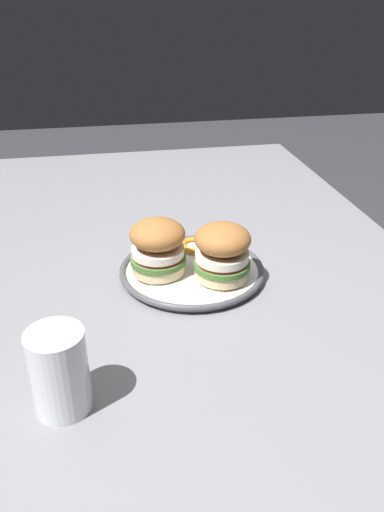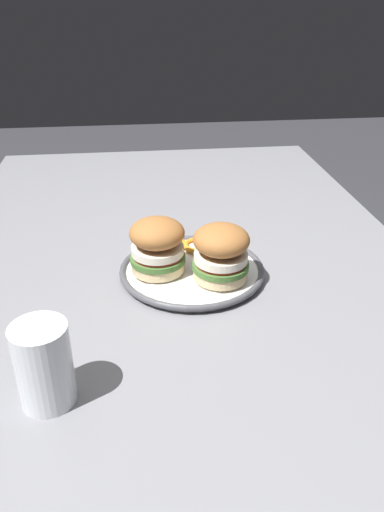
% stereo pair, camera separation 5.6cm
% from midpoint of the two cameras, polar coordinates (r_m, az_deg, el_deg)
% --- Properties ---
extents(ground_plane, '(8.00, 8.00, 0.00)m').
position_cam_midpoint_polar(ground_plane, '(1.47, -2.53, -25.70)').
color(ground_plane, '#333338').
extents(dining_table, '(1.50, 0.95, 0.71)m').
position_cam_midpoint_polar(dining_table, '(1.03, -3.27, -4.71)').
color(dining_table, gray).
rests_on(dining_table, ground).
extents(dinner_plate, '(0.27, 0.27, 0.02)m').
position_cam_midpoint_polar(dinner_plate, '(0.94, -1.71, -1.67)').
color(dinner_plate, white).
rests_on(dinner_plate, dining_table).
extents(sandwich_half_left, '(0.13, 0.13, 0.10)m').
position_cam_midpoint_polar(sandwich_half_left, '(0.88, 1.62, 0.54)').
color(sandwich_half_left, beige).
rests_on(sandwich_half_left, dinner_plate).
extents(sandwich_half_right, '(0.11, 0.11, 0.10)m').
position_cam_midpoint_polar(sandwich_half_right, '(0.90, -5.66, 1.11)').
color(sandwich_half_right, beige).
rests_on(sandwich_half_right, dinner_plate).
extents(orange_peel_curled, '(0.07, 0.07, 0.01)m').
position_cam_midpoint_polar(orange_peel_curled, '(1.00, -1.22, 1.19)').
color(orange_peel_curled, orange).
rests_on(orange_peel_curled, dinner_plate).
extents(orange_peel_strip_long, '(0.04, 0.08, 0.01)m').
position_cam_midpoint_polar(orange_peel_strip_long, '(0.97, 0.93, 0.34)').
color(orange_peel_strip_long, orange).
rests_on(orange_peel_strip_long, dinner_plate).
extents(orange_peel_strip_short, '(0.08, 0.06, 0.01)m').
position_cam_midpoint_polar(orange_peel_strip_short, '(1.02, -3.72, 1.67)').
color(orange_peel_strip_short, orange).
rests_on(orange_peel_strip_short, dinner_plate).
extents(drinking_glass, '(0.07, 0.07, 0.12)m').
position_cam_midpoint_polar(drinking_glass, '(0.67, -17.03, -12.82)').
color(drinking_glass, white).
rests_on(drinking_glass, dining_table).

